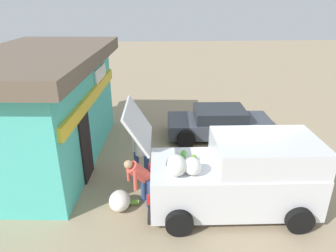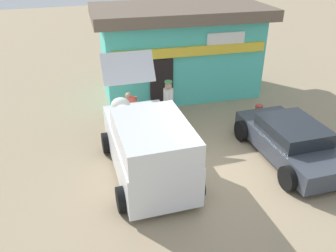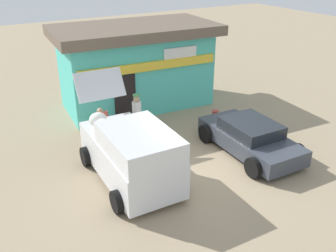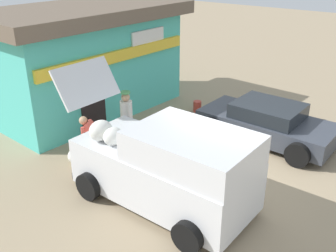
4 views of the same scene
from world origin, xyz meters
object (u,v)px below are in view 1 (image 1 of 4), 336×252
at_px(parked_sedan, 219,123).
at_px(storefront_bar, 45,106).
at_px(unloaded_banana_pile, 120,201).
at_px(delivery_van, 238,175).
at_px(paint_bucket, 146,127).
at_px(vendor_standing, 141,150).
at_px(customer_bending, 140,177).

bearing_deg(parked_sedan, storefront_bar, 103.37).
bearing_deg(storefront_bar, unloaded_banana_pile, -137.96).
xyz_separation_m(storefront_bar, delivery_van, (-2.91, -5.54, -0.91)).
xyz_separation_m(storefront_bar, paint_bucket, (2.10, -3.14, -1.68)).
distance_m(vendor_standing, unloaded_banana_pile, 1.62).
distance_m(customer_bending, unloaded_banana_pile, 0.83).
bearing_deg(customer_bending, parked_sedan, -35.53).
relative_size(unloaded_banana_pile, paint_bucket, 2.01).
distance_m(delivery_van, customer_bending, 2.50).
distance_m(delivery_van, parked_sedan, 4.38).
height_order(delivery_van, parked_sedan, delivery_van).
xyz_separation_m(customer_bending, unloaded_banana_pile, (-0.10, 0.53, -0.63)).
relative_size(delivery_van, customer_bending, 3.33).
bearing_deg(vendor_standing, customer_bending, 179.54).
relative_size(storefront_bar, parked_sedan, 1.79).
relative_size(customer_bending, paint_bucket, 3.66).
distance_m(storefront_bar, vendor_standing, 3.52).
bearing_deg(delivery_van, storefront_bar, 62.33).
xyz_separation_m(delivery_van, customer_bending, (0.21, 2.49, -0.11)).
bearing_deg(paint_bucket, vendor_standing, 178.87).
xyz_separation_m(parked_sedan, unloaded_banana_pile, (-4.23, 3.47, -0.34)).
height_order(parked_sedan, unloaded_banana_pile, parked_sedan).
xyz_separation_m(parked_sedan, customer_bending, (-4.13, 2.95, 0.28)).
bearing_deg(parked_sedan, unloaded_banana_pile, 140.61).
height_order(storefront_bar, customer_bending, storefront_bar).
bearing_deg(paint_bucket, delivery_van, -154.34).
bearing_deg(unloaded_banana_pile, vendor_standing, -22.31).
height_order(storefront_bar, parked_sedan, storefront_bar).
xyz_separation_m(storefront_bar, parked_sedan, (1.43, -6.00, -1.31)).
distance_m(customer_bending, paint_bucket, 4.85).
height_order(delivery_van, paint_bucket, delivery_van).
bearing_deg(unloaded_banana_pile, paint_bucket, -7.06).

